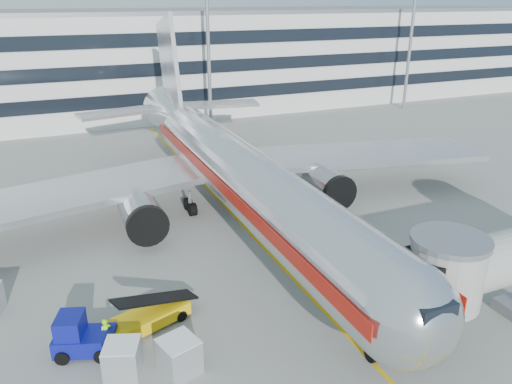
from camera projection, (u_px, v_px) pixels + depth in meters
name	position (u px, v px, depth m)	size (l,w,h in m)	color
ground	(298.00, 284.00, 32.51)	(180.00, 180.00, 0.00)	gray
lead_in_line	(242.00, 224.00, 41.06)	(0.25, 70.00, 0.01)	#ECAD0C
main_jet	(233.00, 169.00, 40.98)	(50.95, 48.70, 16.06)	silver
terminal	(130.00, 62.00, 79.22)	(150.00, 24.25, 15.60)	silver
light_mast_centre	(207.00, 18.00, 65.93)	(2.40, 1.20, 25.45)	gray
light_mast_east	(413.00, 14.00, 78.41)	(2.40, 1.20, 25.45)	gray
belt_loader	(147.00, 317.00, 28.03)	(5.17, 3.28, 2.43)	#ECB909
baggage_tug	(81.00, 337.00, 25.91)	(3.45, 2.75, 2.28)	navy
cargo_container_left	(123.00, 359.00, 24.46)	(2.15, 2.15, 1.78)	silver
cargo_container_front	(179.00, 356.00, 24.63)	(2.16, 2.16, 1.85)	silver
ramp_worker	(107.00, 334.00, 26.34)	(0.64, 0.42, 1.75)	#9CF81A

